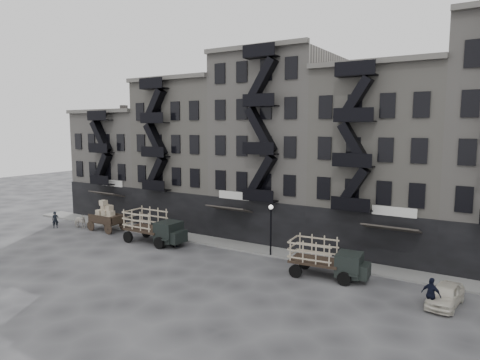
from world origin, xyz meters
The scene contains 15 objects.
ground centered at (0.00, 0.00, 0.00)m, with size 140.00×140.00×0.00m, color #38383A.
sidewalk centered at (0.00, 3.75, 0.07)m, with size 55.00×2.50×0.15m, color slate.
building_west centered at (-20.00, 9.83, 6.00)m, with size 10.00×11.35×13.20m.
building_midwest centered at (-10.00, 9.83, 7.50)m, with size 10.00×11.35×16.20m.
building_center centered at (0.00, 9.82, 8.50)m, with size 10.00×11.35×18.20m.
building_mideast centered at (10.00, 9.83, 7.50)m, with size 10.00×11.35×16.20m.
lamp_post centered at (3.00, 2.60, 2.78)m, with size 0.36×0.36×4.28m.
horse centered at (-18.50, 0.81, 0.71)m, with size 0.77×1.69×1.43m, color beige.
wagon centered at (-15.31, 1.57, 1.78)m, with size 3.72×2.06×3.11m.
stake_truck_west centered at (-7.89, 0.63, 1.73)m, with size 6.05×2.55×3.02m.
stake_truck_east centered at (8.56, 0.40, 1.55)m, with size 5.56×2.65×2.71m.
car_east centered at (16.22, -0.41, 0.66)m, with size 1.55×3.85×1.31m, color beige.
pedestrian_west centered at (-20.61, -0.53, 0.87)m, with size 0.64×0.42×1.74m, color black.
pedestrian_mid centered at (-5.47, 0.74, 0.92)m, with size 0.89×0.70×1.84m, color black.
policeman centered at (15.62, -1.67, 0.98)m, with size 1.15×0.48×1.96m, color black.
Camera 1 is at (18.74, -27.25, 10.48)m, focal length 32.00 mm.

